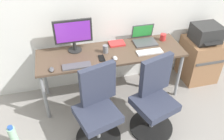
% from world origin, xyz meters
% --- Properties ---
extents(ground_plane, '(5.28, 5.28, 0.00)m').
position_xyz_m(ground_plane, '(0.00, 0.00, 0.00)').
color(ground_plane, gray).
extents(desk, '(1.91, 0.59, 0.73)m').
position_xyz_m(desk, '(0.00, 0.00, 0.66)').
color(desk, brown).
rests_on(desk, ground).
extents(office_chair_left, '(0.55, 0.55, 0.94)m').
position_xyz_m(office_chair_left, '(-0.32, -0.67, 0.42)').
color(office_chair_left, black).
rests_on(office_chair_left, ground).
extents(office_chair_right, '(0.55, 0.55, 0.94)m').
position_xyz_m(office_chair_right, '(0.36, -0.67, 0.42)').
color(office_chair_right, black).
rests_on(office_chair_right, ground).
extents(side_cabinet, '(0.49, 0.51, 0.67)m').
position_xyz_m(side_cabinet, '(1.42, 0.08, 0.33)').
color(side_cabinet, '#996B47').
rests_on(side_cabinet, ground).
extents(printer, '(0.38, 0.40, 0.24)m').
position_xyz_m(printer, '(1.42, 0.08, 0.79)').
color(printer, '#2D2D2D').
rests_on(printer, side_cabinet).
extents(water_bottle_on_floor, '(0.09, 0.09, 0.31)m').
position_xyz_m(water_bottle_on_floor, '(-1.30, -0.58, 0.15)').
color(water_bottle_on_floor, '#A5D8B2').
rests_on(water_bottle_on_floor, ground).
extents(desktop_monitor, '(0.48, 0.18, 0.43)m').
position_xyz_m(desktop_monitor, '(-0.45, 0.15, 0.98)').
color(desktop_monitor, '#262626').
rests_on(desktop_monitor, desk).
extents(open_laptop, '(0.31, 0.27, 0.22)m').
position_xyz_m(open_laptop, '(0.51, 0.16, 0.78)').
color(open_laptop, '#4C4C51').
rests_on(open_laptop, desk).
extents(keyboard_by_monitor, '(0.34, 0.12, 0.02)m').
position_xyz_m(keyboard_by_monitor, '(-0.47, -0.21, 0.74)').
color(keyboard_by_monitor, '#515156').
rests_on(keyboard_by_monitor, desk).
extents(keyboard_by_laptop, '(0.34, 0.12, 0.02)m').
position_xyz_m(keyboard_by_laptop, '(0.48, -0.13, 0.74)').
color(keyboard_by_laptop, silver).
rests_on(keyboard_by_laptop, desk).
extents(mouse_by_monitor, '(0.06, 0.10, 0.03)m').
position_xyz_m(mouse_by_monitor, '(0.01, -0.17, 0.75)').
color(mouse_by_monitor, '#B7B7B7').
rests_on(mouse_by_monitor, desk).
extents(mouse_by_laptop, '(0.06, 0.10, 0.03)m').
position_xyz_m(mouse_by_laptop, '(-0.77, -0.22, 0.75)').
color(mouse_by_laptop, '#515156').
rests_on(mouse_by_laptop, desk).
extents(coffee_mug, '(0.08, 0.08, 0.09)m').
position_xyz_m(coffee_mug, '(0.78, 0.13, 0.78)').
color(coffee_mug, red).
rests_on(coffee_mug, desk).
extents(pen_cup, '(0.07, 0.07, 0.10)m').
position_xyz_m(pen_cup, '(-0.07, 0.01, 0.78)').
color(pen_cup, slate).
rests_on(pen_cup, desk).
extents(phone_near_monitor, '(0.07, 0.14, 0.01)m').
position_xyz_m(phone_near_monitor, '(-0.15, -0.12, 0.73)').
color(phone_near_monitor, black).
rests_on(phone_near_monitor, desk).
extents(notebook, '(0.21, 0.15, 0.03)m').
position_xyz_m(notebook, '(0.12, 0.17, 0.74)').
color(notebook, red).
rests_on(notebook, desk).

